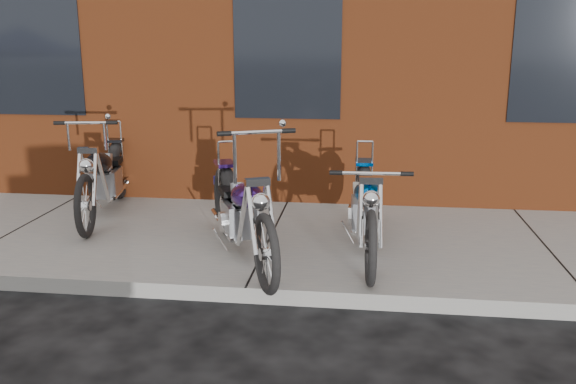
# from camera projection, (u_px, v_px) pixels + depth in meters

# --- Properties ---
(ground) EXTENTS (120.00, 120.00, 0.00)m
(ground) POSITION_uv_depth(u_px,v_px,m) (246.00, 304.00, 5.49)
(ground) COLOR black
(ground) RESTS_ON ground
(sidewalk) EXTENTS (22.00, 3.00, 0.15)m
(sidewalk) POSITION_uv_depth(u_px,v_px,m) (271.00, 242.00, 6.92)
(sidewalk) COLOR gray
(sidewalk) RESTS_ON ground
(chopper_purple) EXTENTS (1.13, 2.33, 1.40)m
(chopper_purple) POSITION_uv_depth(u_px,v_px,m) (242.00, 215.00, 6.12)
(chopper_purple) COLOR black
(chopper_purple) RESTS_ON sidewalk
(chopper_blue) EXTENTS (0.59, 2.43, 1.05)m
(chopper_blue) POSITION_uv_depth(u_px,v_px,m) (366.00, 211.00, 6.31)
(chopper_blue) COLOR black
(chopper_blue) RESTS_ON sidewalk
(chopper_third) EXTENTS (0.73, 2.49, 1.28)m
(chopper_third) POSITION_uv_depth(u_px,v_px,m) (105.00, 179.00, 7.67)
(chopper_third) COLOR black
(chopper_third) RESTS_ON sidewalk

